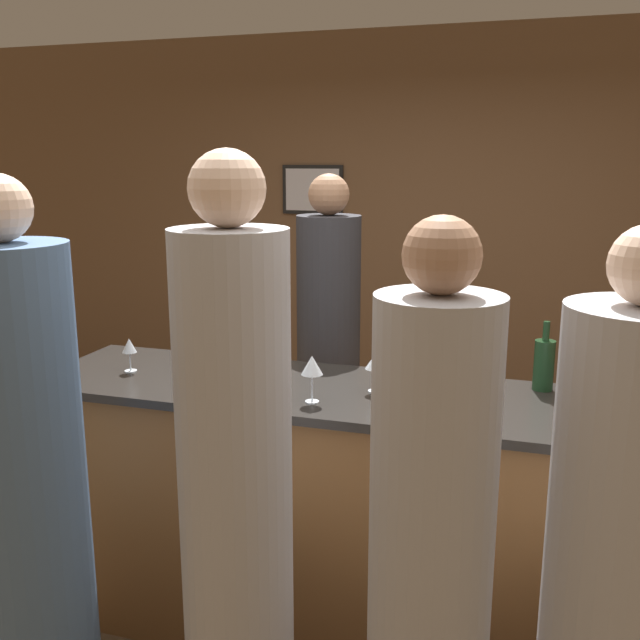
{
  "coord_description": "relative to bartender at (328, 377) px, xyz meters",
  "views": [
    {
      "loc": [
        0.73,
        -2.56,
        1.96
      ],
      "look_at": [
        -0.1,
        0.1,
        1.33
      ],
      "focal_mm": 40.0,
      "sensor_mm": 36.0,
      "label": 1
    }
  ],
  "objects": [
    {
      "name": "guest_3",
      "position": [
        1.22,
        -1.48,
        -0.05
      ],
      "size": [
        0.38,
        0.38,
        1.82
      ],
      "color": "#B2B2B7",
      "rests_on": "ground_plane"
    },
    {
      "name": "wine_bottle_2",
      "position": [
        -0.31,
        -0.47,
        0.31
      ],
      "size": [
        0.08,
        0.08,
        0.3
      ],
      "color": "#19381E",
      "rests_on": "bar_counter"
    },
    {
      "name": "guest_0",
      "position": [
        0.74,
        -1.53,
        -0.04
      ],
      "size": [
        0.34,
        0.34,
        1.83
      ],
      "color": "#B2B2B7",
      "rests_on": "ground_plane"
    },
    {
      "name": "wine_glass_3",
      "position": [
        0.4,
        -0.71,
        0.31
      ],
      "size": [
        0.08,
        0.08,
        0.15
      ],
      "color": "silver",
      "rests_on": "bar_counter"
    },
    {
      "name": "wine_glass_0",
      "position": [
        0.2,
        -0.9,
        0.33
      ],
      "size": [
        0.08,
        0.08,
        0.18
      ],
      "color": "silver",
      "rests_on": "bar_counter"
    },
    {
      "name": "bartender",
      "position": [
        0.0,
        0.0,
        0.0
      ],
      "size": [
        0.31,
        0.31,
        1.89
      ],
      "rotation": [
        0.0,
        0.0,
        3.14
      ],
      "color": "#2D2D33",
      "rests_on": "ground_plane"
    },
    {
      "name": "wine_bottle_0",
      "position": [
        1.02,
        -0.49,
        0.29
      ],
      "size": [
        0.08,
        0.08,
        0.27
      ],
      "color": "#19381E",
      "rests_on": "bar_counter"
    },
    {
      "name": "wine_glass_1",
      "position": [
        -0.82,
        -0.96,
        0.33
      ],
      "size": [
        0.07,
        0.07,
        0.18
      ],
      "color": "silver",
      "rests_on": "bar_counter"
    },
    {
      "name": "ground_plane",
      "position": [
        0.25,
        -0.72,
        -0.89
      ],
      "size": [
        14.0,
        14.0,
        0.0
      ],
      "primitive_type": "plane",
      "color": "#4C3823"
    },
    {
      "name": "wine_bottle_1",
      "position": [
        -0.05,
        -0.91,
        0.29
      ],
      "size": [
        0.08,
        0.08,
        0.28
      ],
      "color": "black",
      "rests_on": "bar_counter"
    },
    {
      "name": "back_wall",
      "position": [
        0.25,
        1.59,
        0.51
      ],
      "size": [
        8.0,
        0.08,
        2.8
      ],
      "color": "brown",
      "rests_on": "ground_plane"
    },
    {
      "name": "guest_2",
      "position": [
        0.16,
        -1.49,
        0.04
      ],
      "size": [
        0.34,
        0.34,
        1.99
      ],
      "color": "#B2B2B7",
      "rests_on": "ground_plane"
    },
    {
      "name": "bar_counter",
      "position": [
        0.25,
        -0.72,
        -0.35
      ],
      "size": [
        2.47,
        0.67,
        1.08
      ],
      "color": "brown",
      "rests_on": "ground_plane"
    },
    {
      "name": "wine_glass_2",
      "position": [
        -0.65,
        -0.75,
        0.3
      ],
      "size": [
        0.06,
        0.06,
        0.14
      ],
      "color": "silver",
      "rests_on": "bar_counter"
    },
    {
      "name": "guest_1",
      "position": [
        -0.57,
        -1.54,
        -0.0
      ],
      "size": [
        0.39,
        0.39,
        1.92
      ],
      "color": "#4C6B93",
      "rests_on": "ground_plane"
    }
  ]
}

